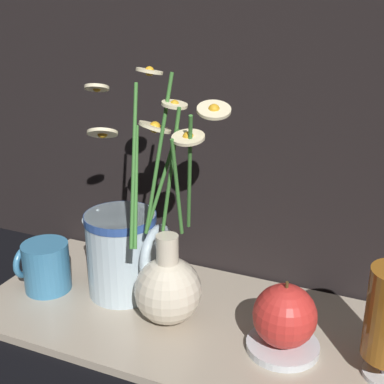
{
  "coord_description": "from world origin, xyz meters",
  "views": [
    {
      "loc": [
        0.25,
        -0.6,
        0.45
      ],
      "look_at": [
        -0.01,
        0.0,
        0.2
      ],
      "focal_mm": 50.0,
      "sensor_mm": 36.0,
      "label": 1
    }
  ],
  "objects": [
    {
      "name": "ground_plane",
      "position": [
        0.0,
        0.0,
        0.0
      ],
      "size": [
        6.0,
        6.0,
        0.0
      ],
      "primitive_type": "plane",
      "color": "black"
    },
    {
      "name": "shelf",
      "position": [
        0.0,
        0.0,
        0.01
      ],
      "size": [
        0.65,
        0.29,
        0.01
      ],
      "color": "tan",
      "rests_on": "ground_plane"
    },
    {
      "name": "vase_with_flowers",
      "position": [
        -0.04,
        -0.02,
        0.08
      ],
      "size": [
        0.18,
        0.12,
        0.35
      ],
      "color": "beige",
      "rests_on": "shelf"
    },
    {
      "name": "yellow_mug",
      "position": [
        -0.25,
        -0.02,
        0.05
      ],
      "size": [
        0.08,
        0.07,
        0.08
      ],
      "color": "teal",
      "rests_on": "shelf"
    },
    {
      "name": "ceramic_pitcher",
      "position": [
        -0.13,
        0.02,
        0.08
      ],
      "size": [
        0.13,
        0.11,
        0.14
      ],
      "color": "silver",
      "rests_on": "shelf"
    },
    {
      "name": "saucer_plate",
      "position": [
        0.13,
        -0.02,
        0.02
      ],
      "size": [
        0.1,
        0.1,
        0.01
      ],
      "color": "silver",
      "rests_on": "shelf"
    },
    {
      "name": "orange_fruit",
      "position": [
        0.13,
        -0.02,
        0.06
      ],
      "size": [
        0.08,
        0.08,
        0.09
      ],
      "color": "red",
      "rests_on": "saucer_plate"
    }
  ]
}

